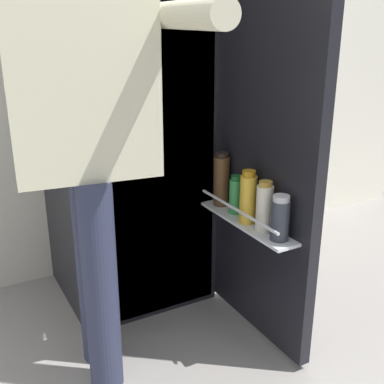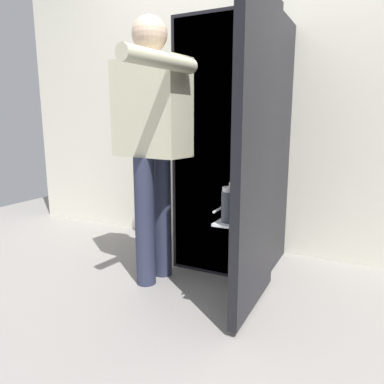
% 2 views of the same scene
% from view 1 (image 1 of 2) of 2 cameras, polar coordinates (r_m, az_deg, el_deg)
% --- Properties ---
extents(ground_plane, '(6.00, 6.00, 0.00)m').
position_cam_1_polar(ground_plane, '(2.12, -1.40, -17.58)').
color(ground_plane, gray).
extents(kitchen_wall, '(4.40, 0.10, 2.64)m').
position_cam_1_polar(kitchen_wall, '(2.52, -11.77, 20.14)').
color(kitchen_wall, silver).
rests_on(kitchen_wall, ground_plane).
extents(refrigerator, '(0.69, 1.22, 1.64)m').
position_cam_1_polar(refrigerator, '(2.20, -7.03, 7.38)').
color(refrigerator, black).
rests_on(refrigerator, ground_plane).
extents(person, '(0.55, 0.80, 1.59)m').
position_cam_1_polar(person, '(1.62, -12.16, 7.59)').
color(person, '#2D334C').
rests_on(person, ground_plane).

